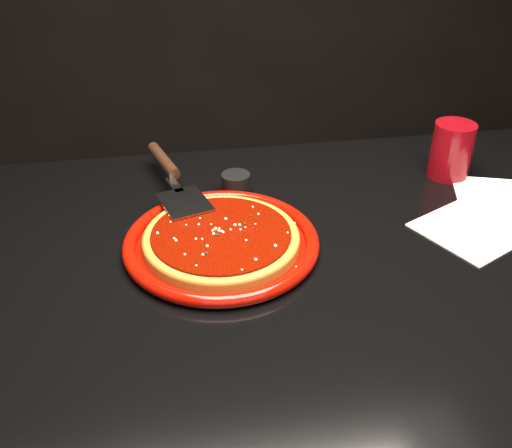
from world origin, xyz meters
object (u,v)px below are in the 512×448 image
Objects in this scene: table at (295,415)px; ramekin at (236,184)px; plate at (221,242)px; cup at (451,150)px; pizza_server at (174,177)px.

ramekin is (-0.08, 0.21, 0.40)m from table.
cup is (0.46, 0.17, 0.04)m from plate.
plate is 5.88× the size of ramekin.
cup reaches higher than pizza_server.
pizza_server is at bearing 130.62° from table.
table is 0.41m from plate.
table is 0.58m from cup.
table is at bearing -147.63° from cup.
pizza_server reaches higher than ramekin.
plate is 0.49m from cup.
table is 3.80× the size of pizza_server.
cup reaches higher than table.
plate is at bearing -105.38° from ramekin.
pizza_server is (-0.06, 0.18, 0.03)m from plate.
cup is 2.04× the size of ramekin.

